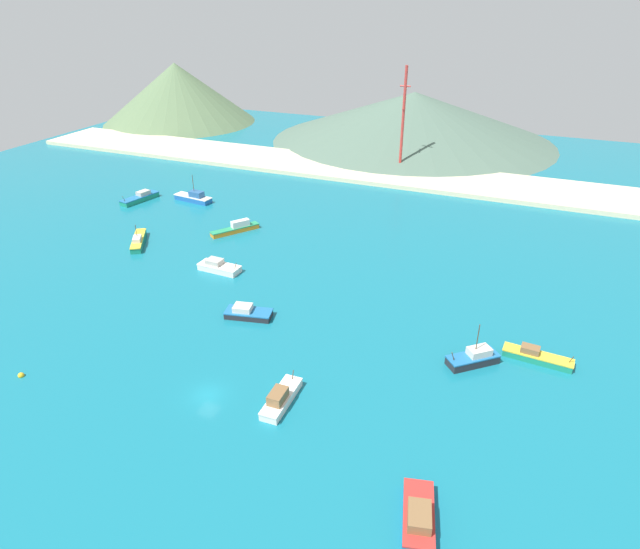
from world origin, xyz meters
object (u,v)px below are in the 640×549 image
object	(u,v)px
fishing_boat_8	(281,398)
fishing_boat_4	(140,198)
fishing_boat_7	(537,356)
fishing_boat_5	(419,516)
fishing_boat_10	(194,198)
fishing_boat_3	(247,313)
fishing_boat_6	(474,358)
buoy_1	(21,375)
fishing_boat_1	(219,267)
fishing_boat_0	(236,228)
radio_tower	(403,121)
fishing_boat_9	(138,241)

from	to	relation	value
fishing_boat_8	fishing_boat_4	bearing A→B (deg)	140.49
fishing_boat_8	fishing_boat_7	bearing A→B (deg)	36.54
fishing_boat_5	fishing_boat_10	world-z (taller)	fishing_boat_10
fishing_boat_3	fishing_boat_8	xyz separation A→B (m)	(14.23, -16.77, 0.13)
fishing_boat_6	fishing_boat_7	world-z (taller)	fishing_boat_6
buoy_1	fishing_boat_6	bearing A→B (deg)	25.05
fishing_boat_1	fishing_boat_7	distance (m)	57.71
fishing_boat_0	buoy_1	distance (m)	55.26
fishing_boat_0	buoy_1	world-z (taller)	fishing_boat_0
fishing_boat_4	fishing_boat_7	xyz separation A→B (m)	(96.25, -32.41, -0.08)
fishing_boat_3	fishing_boat_10	bearing A→B (deg)	132.58
fishing_boat_6	radio_tower	xyz separation A→B (m)	(-33.33, 83.96, 14.14)
fishing_boat_8	fishing_boat_9	world-z (taller)	fishing_boat_9
fishing_boat_1	radio_tower	bearing A→B (deg)	77.85
fishing_boat_4	fishing_boat_6	bearing A→B (deg)	-22.55
fishing_boat_8	radio_tower	bearing A→B (deg)	96.48
fishing_boat_6	fishing_boat_9	size ratio (longest dim) A/B	0.75
fishing_boat_1	fishing_boat_10	xyz separation A→B (m)	(-26.16, 30.42, 0.17)
fishing_boat_1	fishing_boat_5	world-z (taller)	fishing_boat_5
fishing_boat_0	fishing_boat_3	size ratio (longest dim) A/B	1.28
fishing_boat_5	fishing_boat_9	world-z (taller)	fishing_boat_9
fishing_boat_7	fishing_boat_3	bearing A→B (deg)	-172.96
buoy_1	radio_tower	distance (m)	114.36
fishing_boat_0	radio_tower	xyz separation A→B (m)	(22.02, 55.58, 14.22)
fishing_boat_9	radio_tower	world-z (taller)	radio_tower
fishing_boat_6	radio_tower	size ratio (longest dim) A/B	0.25
fishing_boat_0	fishing_boat_7	distance (m)	68.09
fishing_boat_4	fishing_boat_5	distance (m)	108.58
fishing_boat_4	fishing_boat_7	distance (m)	101.56
fishing_boat_3	fishing_boat_7	distance (m)	44.56
fishing_boat_0	fishing_boat_5	bearing A→B (deg)	-46.57
fishing_boat_3	radio_tower	distance (m)	86.53
fishing_boat_6	fishing_boat_10	bearing A→B (deg)	151.18
fishing_boat_0	fishing_boat_10	size ratio (longest dim) A/B	0.99
fishing_boat_0	radio_tower	distance (m)	61.45
fishing_boat_1	buoy_1	distance (m)	38.70
fishing_boat_1	fishing_boat_3	size ratio (longest dim) A/B	1.03
buoy_1	radio_tower	world-z (taller)	radio_tower
fishing_boat_0	fishing_boat_5	size ratio (longest dim) A/B	1.20
fishing_boat_0	fishing_boat_7	size ratio (longest dim) A/B	1.06
fishing_boat_0	fishing_boat_10	world-z (taller)	fishing_boat_10
fishing_boat_1	fishing_boat_6	world-z (taller)	fishing_boat_6
fishing_boat_8	fishing_boat_0	bearing A→B (deg)	125.87
fishing_boat_3	buoy_1	bearing A→B (deg)	-130.07
fishing_boat_6	fishing_boat_10	xyz separation A→B (m)	(-75.21, 41.37, 0.03)
buoy_1	fishing_boat_8	bearing A→B (deg)	13.74
fishing_boat_0	radio_tower	world-z (taller)	radio_tower
fishing_boat_3	fishing_boat_9	bearing A→B (deg)	155.15
fishing_boat_0	buoy_1	size ratio (longest dim) A/B	12.25
fishing_boat_6	fishing_boat_7	size ratio (longest dim) A/B	0.76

